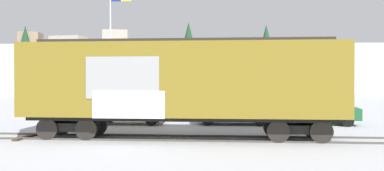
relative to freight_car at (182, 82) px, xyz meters
The scene contains 8 objects.
ground_plane 2.73m from the freight_car, ahead, with size 260.00×260.00×0.00m, color #B2B5BC.
track 2.63m from the freight_car, behind, with size 60.01×4.99×0.08m.
freight_car is the anchor object (origin of this frame).
flagpole 15.07m from the freight_car, 114.45° to the left, with size 1.74×0.22×9.75m.
hillside 75.54m from the freight_car, 89.16° to the left, with size 148.60×42.98×14.13m.
parked_car_tan 6.72m from the freight_car, 121.10° to the left, with size 4.17×2.07×1.57m.
parked_car_black 6.47m from the freight_car, 65.32° to the left, with size 4.41×2.25×1.66m.
parked_car_green 9.46m from the freight_car, 38.73° to the left, with size 4.88×2.66×1.63m.
Camera 1 is at (-0.17, -16.62, 2.52)m, focal length 36.38 mm.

